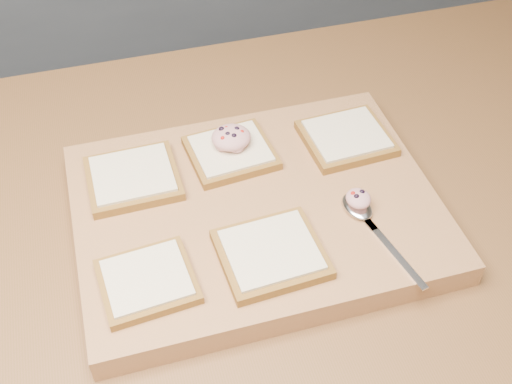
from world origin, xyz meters
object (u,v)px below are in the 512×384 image
at_px(cutting_board, 256,212).
at_px(tuna_salad_dollop, 231,137).
at_px(bread_far_center, 231,152).
at_px(spoon, 362,213).

height_order(cutting_board, tuna_salad_dollop, tuna_salad_dollop).
height_order(cutting_board, bread_far_center, bread_far_center).
relative_size(tuna_salad_dollop, spoon, 0.33).
distance_m(bread_far_center, spoon, 0.21).
distance_m(cutting_board, tuna_salad_dollop, 0.12).
relative_size(bread_far_center, tuna_salad_dollop, 2.24).
xyz_separation_m(cutting_board, tuna_salad_dollop, (-0.01, 0.11, 0.05)).
bearing_deg(spoon, cutting_board, 154.00).
bearing_deg(tuna_salad_dollop, spoon, -51.06).
relative_size(cutting_board, spoon, 2.78).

